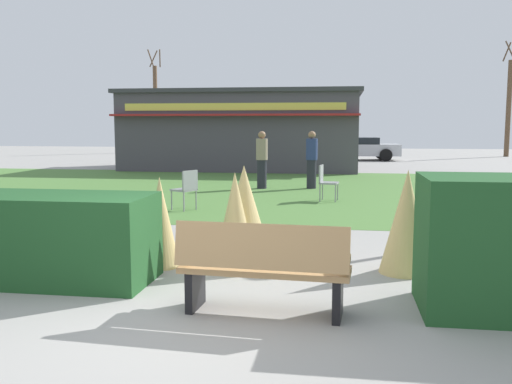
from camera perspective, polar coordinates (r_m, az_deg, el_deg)
The scene contains 17 objects.
ground_plane at distance 5.54m, azimuth -8.03°, elevation -13.11°, with size 80.00×80.00×0.00m, color #999691.
lawn_patch at distance 16.25m, azimuth 3.24°, elevation 0.23°, with size 36.00×12.00×0.01m, color #4C7A38.
park_bench at distance 5.58m, azimuth 0.75°, elevation -7.74°, with size 1.73×0.63×0.95m.
hedge_left at distance 7.28m, azimuth -21.06°, elevation -4.35°, with size 2.71×1.10×1.05m, color #1E4C23.
ornamental_grass_behind_left at distance 7.20m, azimuth -2.14°, elevation -3.06°, with size 0.59×0.59×1.29m, color tan.
ornamental_grass_behind_right at distance 7.55m, azimuth -9.71°, elevation -3.01°, with size 0.51×0.51×1.21m, color tan.
ornamental_grass_behind_center at distance 7.59m, azimuth -1.22°, elevation -2.33°, with size 0.79×0.79×1.35m, color tan.
ornamental_grass_behind_far at distance 7.37m, azimuth 15.08°, elevation -2.92°, with size 0.67×0.67×1.33m, color tan.
food_kiosk at distance 23.97m, azimuth -1.37°, elevation 6.33°, with size 9.91×4.96×3.28m.
cafe_chair_west at distance 12.40m, azimuth -7.07°, elevation 0.55°, with size 0.60×0.60×0.89m.
cafe_chair_east at distance 13.94m, azimuth 7.07°, elevation 1.25°, with size 0.49×0.49×0.89m.
person_strolling at distance 16.58m, azimuth 5.68°, elevation 3.32°, with size 0.34×0.34×1.69m.
person_standing at distance 16.49m, azimuth 0.60°, elevation 3.33°, with size 0.34×0.34×1.69m.
parked_car_west_slot at distance 30.47m, azimuth 0.74°, elevation 4.57°, with size 4.35×2.36×1.20m.
parked_car_center_slot at distance 30.18m, azimuth 10.30°, elevation 4.43°, with size 4.31×2.27×1.20m.
tree_left_bg at distance 38.57m, azimuth -10.17°, elevation 8.50°, with size 0.91×0.96×6.80m.
tree_right_bg at distance 36.02m, azimuth 24.30°, elevation 7.98°, with size 0.91×0.96×6.62m.
Camera 1 is at (1.52, -4.98, 1.89)m, focal length 39.35 mm.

